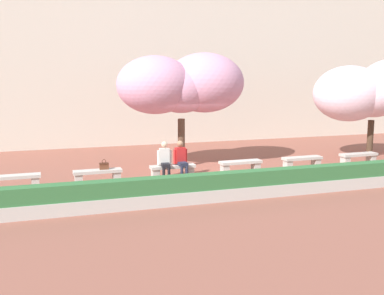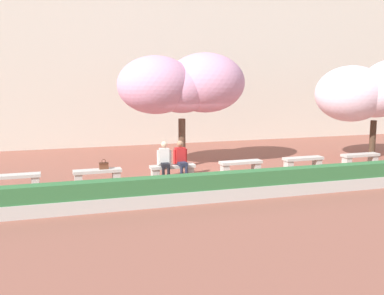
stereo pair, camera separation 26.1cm
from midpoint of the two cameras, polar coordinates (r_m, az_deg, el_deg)
ground_plane at (r=16.11m, az=1.50°, el=-3.53°), size 100.00×100.00×0.00m
building_facade at (r=25.03m, az=-5.97°, el=13.04°), size 28.92×4.00×10.48m
stone_bench_west_end at (r=15.21m, az=-22.08°, el=-3.84°), size 1.59×0.44×0.45m
stone_bench_near_west at (r=15.23m, az=-12.36°, el=-3.35°), size 1.59×0.44×0.45m
stone_bench_center at (r=15.67m, az=-2.94°, el=-2.79°), size 1.59×0.44×0.45m
stone_bench_near_east at (r=16.51m, az=5.73°, el=-2.21°), size 1.59×0.44×0.45m
stone_bench_east_end at (r=17.69m, az=13.40°, el=-1.65°), size 1.59×0.44×0.45m
stone_bench_far_east at (r=19.14m, az=20.01°, el=-1.14°), size 1.59×0.44×0.45m
person_seated_left at (r=15.47m, az=-3.96°, el=-1.44°), size 0.51×0.71×1.29m
person_seated_right at (r=15.62m, az=-1.87°, el=-1.32°), size 0.51×0.70×1.29m
handbag at (r=15.20m, az=-11.59°, el=-2.26°), size 0.30×0.15×0.34m
cherry_tree_main at (r=17.25m, az=-1.64°, el=7.95°), size 4.97×2.95×4.40m
cherry_tree_secondary at (r=20.56m, az=21.78°, el=6.68°), size 5.12×3.30×4.26m
planter_hedge_foreground at (r=13.17m, az=6.09°, el=-4.76°), size 18.22×0.50×0.80m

